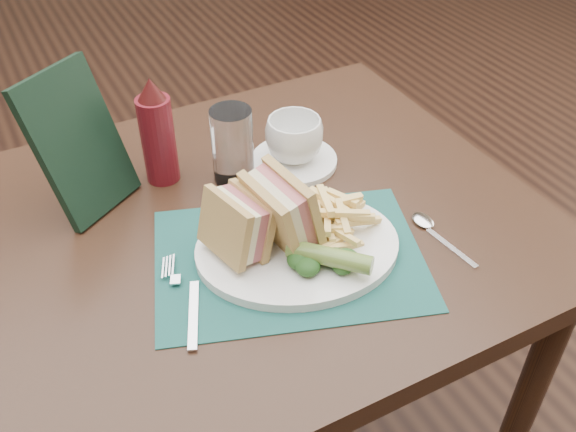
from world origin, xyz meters
The scene contains 16 objects.
floor centered at (0.00, 0.00, 0.00)m, with size 7.00×7.00×0.00m, color black.
table_main centered at (0.00, -0.50, 0.38)m, with size 0.90×0.75×0.75m, color black, non-canonical shape.
placemat centered at (0.01, -0.61, 0.75)m, with size 0.39×0.28×0.00m, color #174A44.
plate centered at (0.03, -0.61, 0.76)m, with size 0.30×0.24×0.01m, color white, non-canonical shape.
sandwich_half_a centered at (-0.07, -0.58, 0.82)m, with size 0.06×0.10×0.09m, color tan, non-canonical shape.
sandwich_half_b centered at (0.00, -0.59, 0.82)m, with size 0.06×0.11×0.10m, color tan, non-canonical shape.
kale_garnish centered at (0.04, -0.67, 0.78)m, with size 0.11×0.08×0.03m, color #173814, non-canonical shape.
pickle_spear centered at (0.05, -0.67, 0.79)m, with size 0.03×0.03×0.12m, color #52702A.
fries_pile centered at (0.10, -0.59, 0.79)m, with size 0.18×0.20×0.05m, color #F6D37B, non-canonical shape.
fork centered at (-0.15, -0.62, 0.76)m, with size 0.03×0.17×0.01m, color silver, non-canonical shape.
spoon centered at (0.24, -0.68, 0.76)m, with size 0.03×0.15×0.01m, color silver, non-canonical shape.
saucer centered at (0.14, -0.40, 0.76)m, with size 0.15×0.15×0.01m, color white.
coffee_cup centered at (0.14, -0.40, 0.80)m, with size 0.10×0.10×0.08m, color white.
drinking_glass centered at (0.03, -0.39, 0.81)m, with size 0.07×0.07×0.13m, color white.
ketchup_bottle centered at (-0.08, -0.34, 0.84)m, with size 0.06×0.06×0.19m, color #560E16, non-canonical shape.
check_presenter centered at (-0.21, -0.35, 0.86)m, with size 0.14×0.02×0.23m, color black.
Camera 1 is at (-0.30, -1.22, 1.39)m, focal length 40.00 mm.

